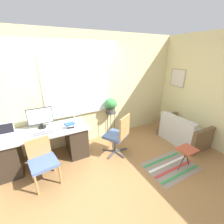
% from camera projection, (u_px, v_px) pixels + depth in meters
% --- Properties ---
extents(ground_plane, '(14.00, 14.00, 0.00)m').
position_uv_depth(ground_plane, '(83.00, 160.00, 3.34)').
color(ground_plane, '#9E7042').
extents(wall_back_with_window, '(9.00, 0.12, 2.70)m').
position_uv_depth(wall_back_with_window, '(69.00, 93.00, 3.49)').
color(wall_back_with_window, beige).
rests_on(wall_back_with_window, ground_plane).
extents(wall_right_with_picture, '(0.08, 9.00, 2.70)m').
position_uv_depth(wall_right_with_picture, '(185.00, 87.00, 4.17)').
color(wall_right_with_picture, beige).
rests_on(wall_right_with_picture, ground_plane).
extents(desk, '(1.81, 0.71, 0.75)m').
position_uv_depth(desk, '(45.00, 145.00, 3.18)').
color(desk, '#B2B7BC').
rests_on(desk, ground_plane).
extents(laptop, '(0.34, 0.29, 0.22)m').
position_uv_depth(laptop, '(4.00, 134.00, 2.83)').
color(laptop, '#B7B7BC').
rests_on(laptop, desk).
extents(monitor, '(0.49, 0.17, 0.44)m').
position_uv_depth(monitor, '(40.00, 117.00, 3.09)').
color(monitor, black).
rests_on(monitor, desk).
extents(keyboard, '(0.37, 0.15, 0.02)m').
position_uv_depth(keyboard, '(44.00, 133.00, 2.96)').
color(keyboard, slate).
rests_on(keyboard, desk).
extents(mouse, '(0.04, 0.07, 0.04)m').
position_uv_depth(mouse, '(58.00, 129.00, 3.07)').
color(mouse, slate).
rests_on(mouse, desk).
extents(desk_lamp, '(0.12, 0.12, 0.43)m').
position_uv_depth(desk_lamp, '(74.00, 110.00, 3.39)').
color(desk_lamp, white).
rests_on(desk_lamp, desk).
extents(book_stack, '(0.22, 0.17, 0.10)m').
position_uv_depth(book_stack, '(70.00, 125.00, 3.17)').
color(book_stack, black).
rests_on(book_stack, desk).
extents(desk_chair_wooden, '(0.51, 0.52, 0.82)m').
position_uv_depth(desk_chair_wooden, '(42.00, 160.00, 2.66)').
color(desk_chair_wooden, '#B2844C').
rests_on(desk_chair_wooden, ground_plane).
extents(office_chair_swivel, '(0.62, 0.63, 0.98)m').
position_uv_depth(office_chair_swivel, '(118.00, 134.00, 3.39)').
color(office_chair_swivel, '#47474C').
rests_on(office_chair_swivel, ground_plane).
extents(couch_loveseat, '(0.71, 1.16, 0.74)m').
position_uv_depth(couch_loveseat, '(182.00, 132.00, 3.96)').
color(couch_loveseat, beige).
rests_on(couch_loveseat, ground_plane).
extents(plant_stand, '(0.27, 0.27, 0.75)m').
position_uv_depth(plant_stand, '(111.00, 115.00, 4.05)').
color(plant_stand, '#333338').
rests_on(plant_stand, ground_plane).
extents(potted_plant, '(0.32, 0.32, 0.38)m').
position_uv_depth(potted_plant, '(111.00, 105.00, 3.94)').
color(potted_plant, '#514C47').
rests_on(potted_plant, plant_stand).
extents(floor_rug_striped, '(1.06, 0.73, 0.01)m').
position_uv_depth(floor_rug_striped, '(171.00, 166.00, 3.15)').
color(floor_rug_striped, gray).
rests_on(floor_rug_striped, ground_plane).
extents(folding_stool, '(0.35, 0.30, 0.45)m').
position_uv_depth(folding_stool, '(187.00, 151.00, 3.00)').
color(folding_stool, '#B24C33').
rests_on(folding_stool, ground_plane).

